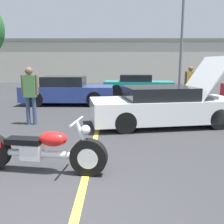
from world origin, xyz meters
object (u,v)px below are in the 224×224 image
object	(u,v)px
spectator_by_show_car	(190,82)
parked_car_mid_right_row	(138,85)
parked_car_mid_left_row	(67,91)
show_car_hood_open	(164,106)
motorcycle	(39,151)
light_pole	(183,26)
spectator_midground	(30,91)

from	to	relation	value
spectator_by_show_car	parked_car_mid_right_row	bearing A→B (deg)	115.67
parked_car_mid_right_row	parked_car_mid_left_row	xyz separation A→B (m)	(-3.68, -4.05, 0.03)
spectator_by_show_car	show_car_hood_open	bearing A→B (deg)	-116.07
motorcycle	show_car_hood_open	distance (m)	4.48
light_pole	motorcycle	size ratio (longest dim) A/B	3.35
spectator_midground	show_car_hood_open	bearing A→B (deg)	-0.67
show_car_hood_open	parked_car_mid_right_row	distance (m)	8.14
spectator_by_show_car	spectator_midground	xyz separation A→B (m)	(-6.07, -3.93, -0.00)
show_car_hood_open	parked_car_mid_right_row	size ratio (longest dim) A/B	1.07
parked_car_mid_left_row	motorcycle	bearing A→B (deg)	-82.43
light_pole	parked_car_mid_right_row	xyz separation A→B (m)	(-3.17, -1.90, -3.79)
motorcycle	spectator_midground	size ratio (longest dim) A/B	1.35
spectator_by_show_car	spectator_midground	distance (m)	7.23
spectator_by_show_car	light_pole	bearing A→B (deg)	79.05
parked_car_mid_right_row	parked_car_mid_left_row	world-z (taller)	parked_car_mid_left_row
show_car_hood_open	spectator_by_show_car	xyz separation A→B (m)	(1.95, 3.98, 0.47)
light_pole	motorcycle	world-z (taller)	light_pole
show_car_hood_open	spectator_midground	size ratio (longest dim) A/B	2.62
motorcycle	parked_car_mid_right_row	bearing A→B (deg)	84.66
show_car_hood_open	light_pole	bearing A→B (deg)	63.01
light_pole	parked_car_mid_right_row	size ratio (longest dim) A/B	1.83
show_car_hood_open	spectator_by_show_car	world-z (taller)	show_car_hood_open
light_pole	parked_car_mid_right_row	distance (m)	5.29
parked_car_mid_right_row	spectator_midground	world-z (taller)	spectator_midground
motorcycle	spectator_midground	bearing A→B (deg)	118.30
light_pole	spectator_by_show_car	distance (m)	7.01
show_car_hood_open	parked_car_mid_left_row	distance (m)	5.54
show_car_hood_open	parked_car_mid_left_row	world-z (taller)	show_car_hood_open
light_pole	show_car_hood_open	world-z (taller)	light_pole
motorcycle	parked_car_mid_left_row	distance (m)	7.60
light_pole	spectator_midground	world-z (taller)	light_pole
spectator_by_show_car	spectator_midground	bearing A→B (deg)	-147.12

